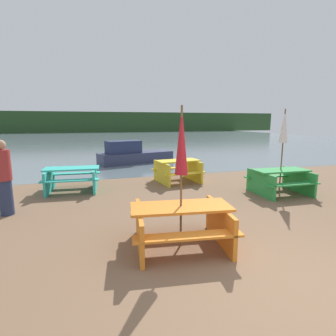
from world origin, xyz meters
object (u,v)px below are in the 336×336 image
at_px(picnic_table_orange, 181,221).
at_px(umbrella_white, 284,127).
at_px(person, 4,178).
at_px(picnic_table_green, 280,179).
at_px(picnic_table_teal, 72,177).
at_px(umbrella_crimson, 182,143).
at_px(picnic_table_yellow, 178,169).
at_px(boat, 133,155).

height_order(picnic_table_orange, umbrella_white, umbrella_white).
bearing_deg(person, picnic_table_green, -2.77).
height_order(picnic_table_green, picnic_table_teal, picnic_table_green).
xyz_separation_m(picnic_table_teal, umbrella_white, (5.96, -2.18, 1.53)).
distance_m(picnic_table_orange, umbrella_crimson, 1.36).
bearing_deg(picnic_table_teal, umbrella_white, -20.08).
height_order(picnic_table_teal, picnic_table_yellow, picnic_table_yellow).
bearing_deg(umbrella_crimson, umbrella_white, 29.91).
bearing_deg(person, boat, 59.01).
distance_m(picnic_table_green, umbrella_crimson, 4.77).
distance_m(picnic_table_orange, person, 4.28).
bearing_deg(picnic_table_teal, person, -126.64).
distance_m(umbrella_white, person, 7.40).
xyz_separation_m(picnic_table_orange, person, (-3.35, 2.63, 0.44)).
distance_m(picnic_table_orange, boat, 9.46).
xyz_separation_m(umbrella_white, person, (-7.31, 0.35, -1.10)).
relative_size(picnic_table_green, umbrella_crimson, 0.69).
distance_m(picnic_table_teal, umbrella_crimson, 5.07).
xyz_separation_m(picnic_table_orange, umbrella_crimson, (0.00, 0.00, 1.36)).
distance_m(picnic_table_teal, picnic_table_yellow, 3.54).
height_order(picnic_table_orange, picnic_table_teal, picnic_table_teal).
bearing_deg(umbrella_crimson, picnic_table_green, 29.91).
distance_m(boat, person, 7.95).
distance_m(picnic_table_orange, picnic_table_teal, 4.88).
relative_size(picnic_table_orange, picnic_table_yellow, 1.13).
xyz_separation_m(picnic_table_teal, umbrella_crimson, (1.99, -4.46, 1.36)).
relative_size(picnic_table_orange, picnic_table_teal, 1.08).
relative_size(umbrella_white, person, 1.43).
bearing_deg(umbrella_white, picnic_table_teal, 159.92).
height_order(picnic_table_orange, umbrella_crimson, umbrella_crimson).
relative_size(picnic_table_yellow, umbrella_white, 0.67).
distance_m(picnic_table_green, picnic_table_teal, 6.34).
height_order(picnic_table_green, boat, boat).
height_order(picnic_table_green, person, person).
relative_size(picnic_table_orange, person, 1.07).
bearing_deg(picnic_table_orange, umbrella_crimson, 63.43).
bearing_deg(picnic_table_teal, boat, 61.27).
bearing_deg(person, umbrella_white, -2.77).
bearing_deg(picnic_table_teal, picnic_table_green, -20.08).
height_order(picnic_table_yellow, boat, boat).
distance_m(umbrella_crimson, boat, 9.56).
xyz_separation_m(picnic_table_orange, picnic_table_green, (3.96, 2.28, 0.00)).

